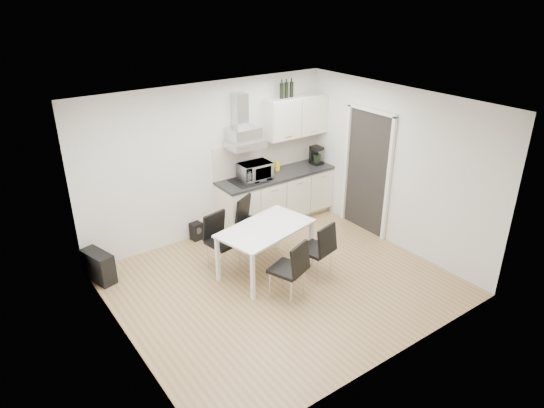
# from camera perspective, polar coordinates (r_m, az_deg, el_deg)

# --- Properties ---
(ground) EXTENTS (4.50, 4.50, 0.00)m
(ground) POSITION_cam_1_polar(r_m,az_deg,el_deg) (7.17, 1.04, -9.22)
(ground) COLOR tan
(ground) RESTS_ON ground
(wall_back) EXTENTS (4.50, 0.10, 2.60)m
(wall_back) POSITION_cam_1_polar(r_m,az_deg,el_deg) (8.12, -7.36, 5.00)
(wall_back) COLOR silver
(wall_back) RESTS_ON ground
(wall_front) EXTENTS (4.50, 0.10, 2.60)m
(wall_front) POSITION_cam_1_polar(r_m,az_deg,el_deg) (5.26, 14.33, -7.01)
(wall_front) COLOR silver
(wall_front) RESTS_ON ground
(wall_left) EXTENTS (0.10, 4.00, 2.60)m
(wall_left) POSITION_cam_1_polar(r_m,az_deg,el_deg) (5.63, -17.65, -5.20)
(wall_left) COLOR silver
(wall_left) RESTS_ON ground
(wall_right) EXTENTS (0.10, 4.00, 2.60)m
(wall_right) POSITION_cam_1_polar(r_m,az_deg,el_deg) (7.99, 14.21, 4.14)
(wall_right) COLOR silver
(wall_right) RESTS_ON ground
(ceiling) EXTENTS (4.50, 4.50, 0.00)m
(ceiling) POSITION_cam_1_polar(r_m,az_deg,el_deg) (6.12, 1.22, 11.46)
(ceiling) COLOR white
(ceiling) RESTS_ON wall_back
(doorway) EXTENTS (0.08, 1.04, 2.10)m
(doorway) POSITION_cam_1_polar(r_m,az_deg,el_deg) (8.39, 11.05, 3.59)
(doorway) COLOR white
(doorway) RESTS_ON ground
(kitchenette) EXTENTS (2.22, 0.64, 2.52)m
(kitchenette) POSITION_cam_1_polar(r_m,az_deg,el_deg) (8.66, 0.58, 3.17)
(kitchenette) COLOR beige
(kitchenette) RESTS_ON ground
(dining_table) EXTENTS (1.54, 1.09, 0.75)m
(dining_table) POSITION_cam_1_polar(r_m,az_deg,el_deg) (7.09, -0.75, -3.34)
(dining_table) COLOR white
(dining_table) RESTS_ON ground
(chair_far_left) EXTENTS (0.53, 0.57, 0.88)m
(chair_far_left) POSITION_cam_1_polar(r_m,az_deg,el_deg) (7.32, -5.76, -4.57)
(chair_far_left) COLOR black
(chair_far_left) RESTS_ON ground
(chair_far_right) EXTENTS (0.62, 0.65, 0.88)m
(chair_far_right) POSITION_cam_1_polar(r_m,az_deg,el_deg) (7.83, -2.12, -2.41)
(chair_far_right) COLOR black
(chair_far_right) RESTS_ON ground
(chair_near_left) EXTENTS (0.59, 0.62, 0.88)m
(chair_near_left) POSITION_cam_1_polar(r_m,az_deg,el_deg) (6.64, 1.80, -7.75)
(chair_near_left) COLOR black
(chair_near_left) RESTS_ON ground
(chair_near_right) EXTENTS (0.55, 0.59, 0.88)m
(chair_near_right) POSITION_cam_1_polar(r_m,az_deg,el_deg) (7.12, 5.11, -5.41)
(chair_near_right) COLOR black
(chair_near_right) RESTS_ON ground
(guitar_amp) EXTENTS (0.38, 0.59, 0.46)m
(guitar_amp) POSITION_cam_1_polar(r_m,az_deg,el_deg) (7.55, -19.72, -6.91)
(guitar_amp) COLOR black
(guitar_amp) RESTS_ON ground
(floor_speaker) EXTENTS (0.21, 0.19, 0.31)m
(floor_speaker) POSITION_cam_1_polar(r_m,az_deg,el_deg) (8.33, -8.89, -3.17)
(floor_speaker) COLOR black
(floor_speaker) RESTS_ON ground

